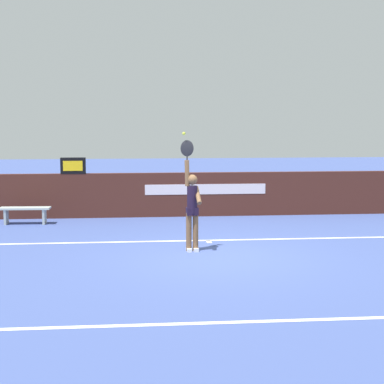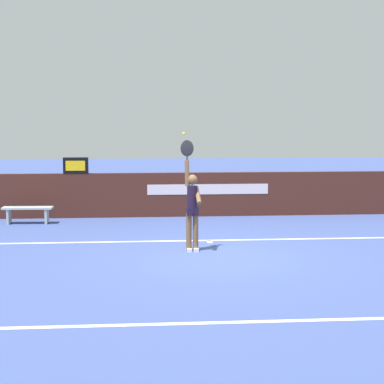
# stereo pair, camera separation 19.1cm
# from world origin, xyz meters

# --- Properties ---
(ground_plane) EXTENTS (60.00, 60.00, 0.00)m
(ground_plane) POSITION_xyz_m (0.00, 0.00, 0.00)
(ground_plane) COLOR #405294
(court_lines) EXTENTS (11.43, 5.88, 0.00)m
(court_lines) POSITION_xyz_m (0.00, -1.18, 0.00)
(court_lines) COLOR white
(court_lines) RESTS_ON ground
(back_wall) EXTENTS (14.62, 0.19, 1.26)m
(back_wall) POSITION_xyz_m (0.00, 5.24, 0.63)
(back_wall) COLOR #47221A
(back_wall) RESTS_ON ground
(speed_display) EXTENTS (0.69, 0.20, 0.45)m
(speed_display) POSITION_xyz_m (-3.40, 5.24, 1.49)
(speed_display) COLOR black
(speed_display) RESTS_ON back_wall
(tennis_player) EXTENTS (0.43, 0.46, 2.37)m
(tennis_player) POSITION_xyz_m (-0.48, 0.58, 0.98)
(tennis_player) COLOR brown
(tennis_player) RESTS_ON ground
(tennis_ball) EXTENTS (0.07, 0.07, 0.07)m
(tennis_ball) POSITION_xyz_m (-0.65, 0.56, 2.51)
(tennis_ball) COLOR #CED939
(courtside_bench_near) EXTENTS (1.34, 0.42, 0.45)m
(courtside_bench_near) POSITION_xyz_m (-4.61, 4.33, 0.34)
(courtside_bench_near) COLOR #ADB7B1
(courtside_bench_near) RESTS_ON ground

